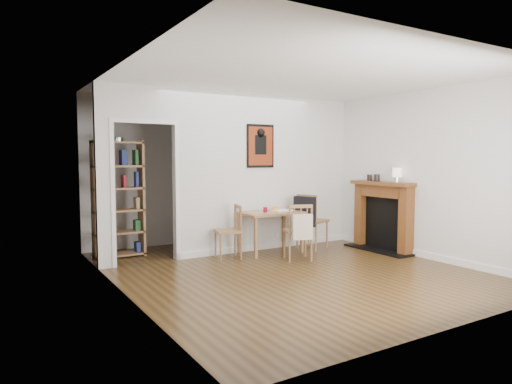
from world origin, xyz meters
TOP-DOWN VIEW (x-y plane):
  - ground at (0.00, 0.00)m, footprint 5.20×5.20m
  - room_shell at (0.10, 1.34)m, footprint 5.20×5.20m
  - dining_table at (0.42, 1.05)m, footprint 0.99×0.63m
  - chair_left at (-0.37, 1.04)m, footprint 0.50×0.50m
  - chair_right at (1.19, 0.95)m, footprint 0.65×0.61m
  - chair_front at (0.49, 0.40)m, footprint 0.56×0.59m
  - bookshelf at (-1.78, 2.03)m, footprint 0.77×0.31m
  - fireplace at (2.16, 0.25)m, footprint 0.45×1.25m
  - red_glass at (0.27, 0.97)m, footprint 0.07×0.07m
  - orange_fruit at (0.55, 1.12)m, footprint 0.08×0.08m
  - placemat at (0.21, 1.05)m, footprint 0.41×0.33m
  - notebook at (0.64, 1.05)m, footprint 0.34×0.27m
  - mantel_lamp at (2.13, -0.05)m, footprint 0.15×0.15m
  - ceramic_jar_a at (2.10, 0.36)m, footprint 0.10×0.10m
  - ceramic_jar_b at (2.16, 0.58)m, footprint 0.08×0.08m

SIDE VIEW (x-z plane):
  - ground at x=0.00m, z-range 0.00..0.00m
  - chair_left at x=-0.37m, z-range 0.00..0.83m
  - chair_front at x=0.49m, z-range 0.01..0.88m
  - chair_right at x=1.19m, z-range 0.02..0.96m
  - dining_table at x=0.42m, z-range 0.26..0.94m
  - fireplace at x=2.16m, z-range 0.04..1.20m
  - placemat at x=0.21m, z-range 0.68..0.68m
  - notebook at x=0.64m, z-range 0.68..0.69m
  - orange_fruit at x=0.55m, z-range 0.68..0.76m
  - red_glass at x=0.27m, z-range 0.68..0.77m
  - bookshelf at x=-1.78m, z-range -0.01..1.82m
  - ceramic_jar_b at x=2.16m, z-range 1.16..1.27m
  - ceramic_jar_a at x=2.10m, z-range 1.16..1.28m
  - room_shell at x=0.10m, z-range -1.30..3.90m
  - mantel_lamp at x=2.13m, z-range 1.19..1.42m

